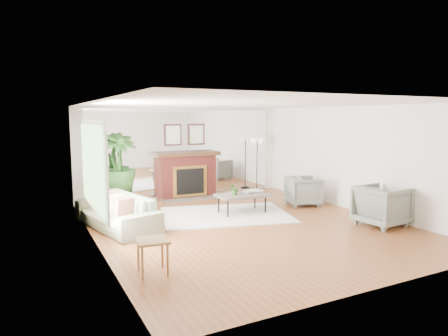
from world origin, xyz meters
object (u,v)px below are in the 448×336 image
sofa (116,212)px  potted_ficus (118,167)px  armchair_back (303,191)px  armchair_front (382,206)px  side_table (152,245)px  coffee_table (242,196)px  floor_lamp (257,146)px  fireplace (187,174)px

sofa → potted_ficus: 2.27m
armchair_back → armchair_front: size_ratio=0.88×
armchair_front → side_table: armchair_front is taller
coffee_table → floor_lamp: bearing=51.5°
fireplace → sofa: size_ratio=0.90×
sofa → armchair_front: bearing=52.0°
coffee_table → armchair_front: 3.02m
fireplace → potted_ficus: size_ratio=1.11×
side_table → potted_ficus: bearing=83.2°
fireplace → potted_ficus: fireplace is taller
fireplace → armchair_back: (2.26, -2.28, -0.29)m
sofa → armchair_front: 5.45m
floor_lamp → side_table: bearing=-134.5°
coffee_table → armchair_back: armchair_back is taller
side_table → potted_ficus: (0.57, 4.76, 0.56)m
armchair_front → side_table: (-4.98, -0.35, 0.01)m
armchair_back → fireplace: bearing=62.7°
coffee_table → potted_ficus: 3.27m
potted_ficus → armchair_front: bearing=-44.9°
armchair_front → side_table: bearing=89.2°
armchair_front → potted_ficus: potted_ficus is taller
sofa → side_table: bearing=-14.0°
fireplace → armchair_front: bearing=-61.4°
armchair_front → side_table: size_ratio=1.82×
armchair_front → potted_ficus: 6.27m
fireplace → side_table: fireplace is taller
armchair_back → floor_lamp: floor_lamp is taller
fireplace → potted_ficus: bearing=-175.3°
potted_ficus → side_table: bearing=-96.8°
potted_ficus → armchair_back: bearing=-26.8°
coffee_table → armchair_front: (2.08, -2.19, -0.01)m
fireplace → coffee_table: 2.43m
fireplace → armchair_back: fireplace is taller
coffee_table → armchair_back: size_ratio=1.47×
sofa → potted_ficus: potted_ficus is taller
coffee_table → armchair_front: bearing=-46.4°
fireplace → sofa: 3.35m
sofa → armchair_back: (4.71, -0.01, 0.04)m
side_table → potted_ficus: size_ratio=0.27×
floor_lamp → potted_ficus: bearing=180.0°
floor_lamp → armchair_front: bearing=-86.0°
potted_ficus → floor_lamp: 4.12m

